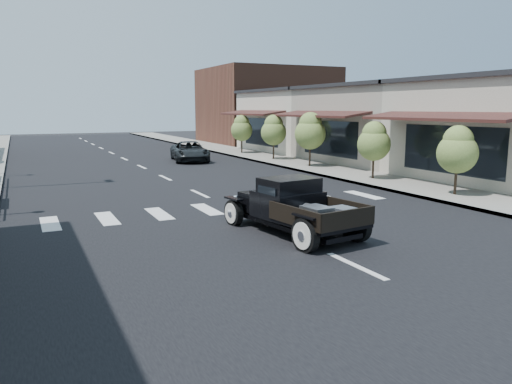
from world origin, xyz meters
name	(u,v)px	position (x,y,z in m)	size (l,w,h in m)	color
ground	(287,235)	(0.00, 0.00, 0.00)	(120.00, 120.00, 0.00)	black
road	(150,171)	(0.00, 15.00, 0.01)	(14.00, 80.00, 0.02)	black
road_markings	(178,184)	(0.00, 10.00, 0.00)	(12.00, 60.00, 0.06)	silver
sidewalk_right	(289,162)	(8.50, 15.00, 0.07)	(3.00, 80.00, 0.15)	gray
storefront_mid	(398,126)	(15.00, 13.00, 2.25)	(10.00, 9.00, 4.50)	gray
storefront_far	(319,122)	(15.00, 22.00, 2.25)	(10.00, 9.00, 4.50)	beige
far_building_right	(267,106)	(15.50, 32.00, 3.50)	(11.00, 10.00, 7.00)	brown
small_tree_a	(457,161)	(8.30, 2.09, 1.38)	(1.48, 1.48, 2.46)	olive
small_tree_b	(374,151)	(8.30, 6.88, 1.40)	(1.50, 1.50, 2.50)	olive
small_tree_c	(310,140)	(8.30, 12.36, 1.57)	(1.71, 1.71, 2.85)	olive
small_tree_d	(274,138)	(8.30, 16.72, 1.48)	(1.60, 1.60, 2.66)	olive
small_tree_e	(242,135)	(8.30, 21.67, 1.44)	(1.55, 1.55, 2.58)	olive
hotrod_pickup	(293,206)	(0.19, 0.01, 0.76)	(2.06, 4.41, 1.53)	black
second_car	(190,152)	(3.45, 18.82, 0.62)	(2.05, 4.46, 1.24)	black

